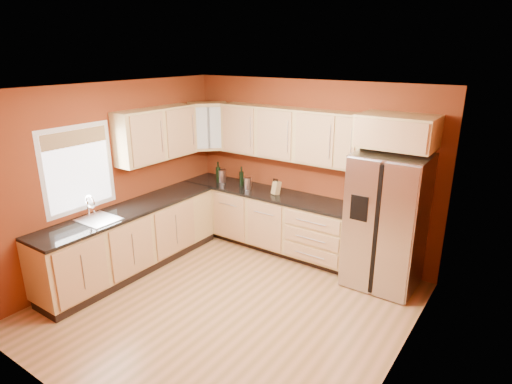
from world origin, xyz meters
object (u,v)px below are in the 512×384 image
knife_block (276,188)px  soap_dispenser (350,201)px  refrigerator (386,221)px  wine_bottle_a (241,176)px  canister_left (222,176)px

knife_block → soap_dispenser: knife_block is taller
refrigerator → soap_dispenser: (-0.55, 0.11, 0.13)m
wine_bottle_a → soap_dispenser: size_ratio=1.63×
refrigerator → soap_dispenser: 0.58m
canister_left → knife_block: 1.07m
knife_block → soap_dispenser: (1.16, 0.07, -0.00)m
wine_bottle_a → knife_block: bearing=-4.2°
soap_dispenser → knife_block: bearing=-176.6°
refrigerator → wine_bottle_a: bearing=177.7°
canister_left → soap_dispenser: (2.23, 0.04, -0.01)m
wine_bottle_a → soap_dispenser: bearing=0.6°
canister_left → wine_bottle_a: (0.38, 0.02, 0.05)m
refrigerator → wine_bottle_a: size_ratio=5.67×
knife_block → soap_dispenser: 1.16m
canister_left → knife_block: (1.07, -0.03, -0.00)m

